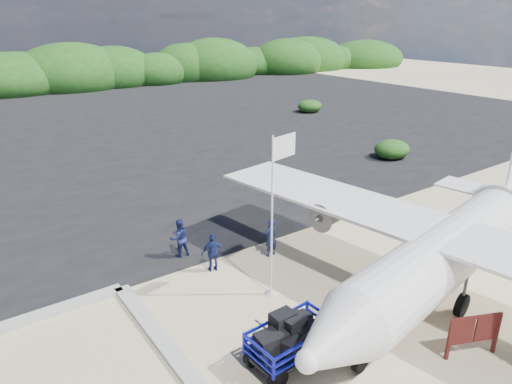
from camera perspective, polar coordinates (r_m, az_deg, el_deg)
ground at (r=15.18m, az=7.29°, el=-15.14°), size 160.00×160.00×0.00m
asphalt_apron at (r=40.74m, az=-22.52°, el=6.84°), size 90.00×50.00×0.04m
vegetation_band at (r=65.01m, az=-27.97°, el=10.82°), size 124.00×8.00×4.40m
baggage_cart at (r=13.55m, az=4.39°, el=-20.21°), size 2.70×1.64×1.31m
flagpole at (r=16.10m, az=1.87°, el=-12.61°), size 1.20×0.70×5.60m
signboard at (r=14.93m, az=25.09°, el=-17.99°), size 1.58×0.82×1.37m
crew_a at (r=18.04m, az=1.87°, el=-5.70°), size 0.63×0.45×1.60m
crew_b at (r=18.24m, az=-9.56°, el=-5.71°), size 0.83×0.67×1.59m
crew_c at (r=17.11m, az=-5.38°, el=-7.54°), size 0.95×0.61×1.51m
aircraft_large at (r=37.87m, az=-0.28°, el=7.47°), size 20.47×20.47×5.34m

